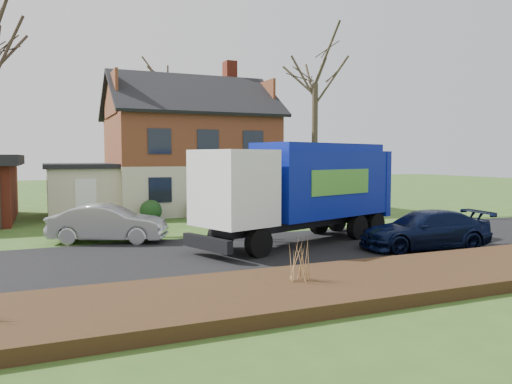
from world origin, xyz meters
name	(u,v)px	position (x,y,z in m)	size (l,w,h in m)	color
ground	(245,253)	(0.00, 0.00, 0.00)	(120.00, 120.00, 0.00)	#2D521B
road	(245,252)	(0.00, 0.00, 0.01)	(80.00, 7.00, 0.02)	black
mulch_verge	(329,286)	(0.00, -5.30, 0.15)	(80.00, 3.50, 0.30)	black
main_house	(181,143)	(1.49, 13.91, 4.03)	(12.95, 8.95, 9.26)	beige
garbage_truck	(303,186)	(2.73, 1.00, 2.13)	(8.90, 5.03, 3.70)	black
silver_sedan	(108,224)	(-3.93, 3.95, 0.70)	(1.49, 4.27, 1.41)	#999DA0
navy_wagon	(425,230)	(5.99, -1.80, 0.67)	(1.87, 4.60, 1.34)	black
tree_front_east	(315,62)	(7.84, 9.08, 8.43)	(3.73, 3.73, 10.37)	#3E3625
tree_back	(168,71)	(2.94, 23.23, 9.80)	(3.71, 3.71, 11.76)	#453529
grass_clump_mid	(300,258)	(-0.67, -5.09, 0.82)	(0.38, 0.31, 1.05)	#9F7546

